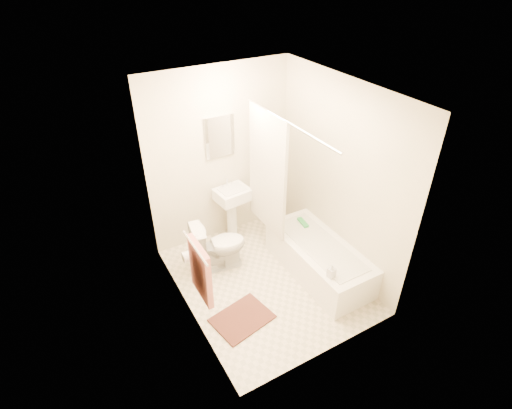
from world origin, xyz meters
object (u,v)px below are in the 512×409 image
bathtub (319,258)px  soap_bottle (332,271)px  toilet (219,246)px  bath_mat (242,318)px  sink (232,211)px

bathtub → soap_bottle: soap_bottle is taller
toilet → bathtub: bearing=-115.2°
bathtub → bath_mat: bearing=-169.8°
toilet → bathtub: 1.28m
toilet → soap_bottle: 1.48m
sink → bath_mat: sink is taller
bath_mat → soap_bottle: soap_bottle is taller
bath_mat → soap_bottle: size_ratio=3.67×
sink → bathtub: sink is taller
bathtub → bath_mat: size_ratio=2.39×
bath_mat → soap_bottle: (0.98, -0.29, 0.50)m
bathtub → soap_bottle: bearing=-115.0°
sink → bathtub: 1.36m
bathtub → toilet: bearing=145.9°
bathtub → bath_mat: 1.26m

